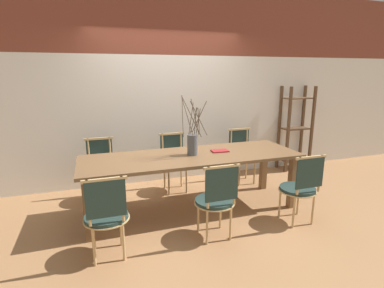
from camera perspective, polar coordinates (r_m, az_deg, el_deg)
name	(u,v)px	position (r m, az deg, el deg)	size (l,w,h in m)	color
ground_plane	(192,209)	(4.21, 0.00, -12.34)	(16.00, 16.00, 0.00)	#9E7047
wall_rear	(167,87)	(5.06, -4.86, 10.80)	(12.00, 0.06, 3.20)	silver
dining_table	(192,162)	(3.96, 0.00, -3.38)	(2.87, 0.94, 0.78)	brown
chair_near_leftend	(106,214)	(3.13, -15.98, -12.67)	(0.46, 0.46, 0.90)	#233833
chair_near_left	(216,198)	(3.36, 4.63, -10.26)	(0.46, 0.46, 0.90)	#233833
chair_near_center	(301,186)	(3.91, 19.97, -7.56)	(0.46, 0.46, 0.90)	#233833
chair_far_leftend	(101,167)	(4.57, -16.96, -4.30)	(0.46, 0.46, 0.90)	#233833
chair_far_left	(174,160)	(4.72, -3.42, -3.15)	(0.46, 0.46, 0.90)	#233833
chair_far_center	(242,154)	(5.15, 9.54, -1.89)	(0.46, 0.46, 0.90)	#233833
vase_centerpiece	(192,143)	(3.90, 0.08, 0.14)	(0.34, 0.35, 0.78)	#4C5156
book_stack	(220,151)	(4.13, 5.32, -1.32)	(0.24, 0.16, 0.02)	maroon
shelving_rack	(295,129)	(6.03, 19.10, 2.78)	(0.57, 0.32, 1.59)	#513823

